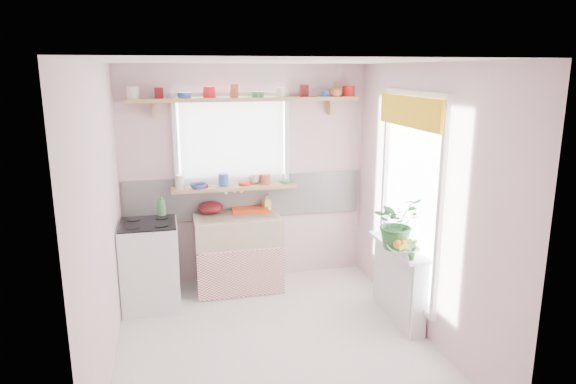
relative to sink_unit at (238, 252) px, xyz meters
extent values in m
plane|color=silver|center=(0.15, -1.29, -0.43)|extent=(3.20, 3.20, 0.00)
plane|color=white|center=(0.15, -1.29, 2.07)|extent=(3.20, 3.20, 0.00)
plane|color=beige|center=(0.15, 0.31, 0.82)|extent=(2.80, 0.00, 2.80)
plane|color=beige|center=(0.15, -2.89, 0.82)|extent=(2.80, 0.00, 2.80)
plane|color=beige|center=(-1.25, -1.29, 0.82)|extent=(0.00, 3.20, 3.20)
plane|color=beige|center=(1.55, -1.29, 0.82)|extent=(0.00, 3.20, 3.20)
cube|color=white|center=(0.15, 0.29, 0.57)|extent=(2.74, 0.03, 0.50)
cube|color=#D28791|center=(0.15, 0.29, 0.37)|extent=(2.74, 0.02, 0.12)
cube|color=white|center=(0.00, 0.30, 1.22)|extent=(1.20, 0.01, 1.00)
cube|color=white|center=(0.00, 0.24, 1.22)|extent=(1.15, 0.02, 0.95)
cube|color=white|center=(1.54, -1.09, 0.82)|extent=(0.01, 1.10, 1.90)
cube|color=yellow|center=(1.46, -1.09, 1.63)|extent=(0.03, 1.20, 0.28)
cube|color=white|center=(0.00, 0.01, -0.16)|extent=(0.85, 0.55, 0.55)
cube|color=#C34939|center=(0.00, -0.27, -0.16)|extent=(0.95, 0.02, 0.53)
cube|color=#C3AF8F|center=(0.00, 0.01, 0.27)|extent=(0.95, 0.55, 0.30)
cylinder|color=silver|center=(0.00, 0.26, 0.67)|extent=(0.03, 0.22, 0.03)
cube|color=white|center=(-0.95, -0.24, 0.02)|extent=(0.58, 0.58, 0.90)
cube|color=black|center=(-0.95, -0.24, 0.47)|extent=(0.56, 0.56, 0.02)
cylinder|color=black|center=(-1.09, -0.38, 0.49)|extent=(0.14, 0.14, 0.01)
cylinder|color=black|center=(-0.81, -0.38, 0.49)|extent=(0.14, 0.14, 0.01)
cylinder|color=black|center=(-1.09, -0.10, 0.49)|extent=(0.14, 0.14, 0.01)
cylinder|color=black|center=(-0.81, -0.10, 0.49)|extent=(0.14, 0.14, 0.01)
cube|color=white|center=(1.45, -1.09, -0.06)|extent=(0.15, 0.90, 0.75)
cube|color=white|center=(1.42, -1.09, 0.33)|extent=(0.22, 0.95, 0.03)
cube|color=tan|center=(0.00, 0.19, 0.71)|extent=(1.40, 0.22, 0.04)
cube|color=tan|center=(0.15, 0.18, 1.69)|extent=(2.52, 0.24, 0.04)
cylinder|color=silver|center=(-1.03, 0.18, 1.77)|extent=(0.11, 0.11, 0.12)
cylinder|color=#590F14|center=(-0.77, 0.18, 1.77)|extent=(0.11, 0.11, 0.12)
cylinder|color=#3359A5|center=(-0.51, 0.18, 1.74)|extent=(0.11, 0.11, 0.06)
cylinder|color=red|center=(-0.24, 0.18, 1.77)|extent=(0.11, 0.11, 0.12)
cylinder|color=#A55133|center=(0.02, 0.18, 1.77)|extent=(0.11, 0.11, 0.12)
cylinder|color=#3F7F4C|center=(0.28, 0.18, 1.74)|extent=(0.11, 0.11, 0.06)
cylinder|color=silver|center=(0.54, 0.18, 1.77)|extent=(0.11, 0.11, 0.12)
cylinder|color=#590F14|center=(0.81, 0.18, 1.77)|extent=(0.11, 0.11, 0.12)
cylinder|color=#3359A5|center=(1.07, 0.18, 1.74)|extent=(0.11, 0.11, 0.06)
cylinder|color=red|center=(1.33, 0.18, 1.77)|extent=(0.11, 0.11, 0.12)
cylinder|color=silver|center=(-0.62, 0.19, 0.79)|extent=(0.11, 0.11, 0.12)
cylinder|color=#590F14|center=(-0.37, 0.19, 0.79)|extent=(0.11, 0.11, 0.12)
cylinder|color=#3359A5|center=(-0.12, 0.19, 0.76)|extent=(0.11, 0.11, 0.06)
cylinder|color=red|center=(0.12, 0.19, 0.79)|extent=(0.11, 0.11, 0.12)
cylinder|color=#A55133|center=(0.37, 0.19, 0.79)|extent=(0.11, 0.11, 0.12)
cylinder|color=#3F7F4C|center=(0.62, 0.19, 0.76)|extent=(0.11, 0.11, 0.06)
cube|color=#E24014|center=(0.18, 0.21, 0.44)|extent=(0.43, 0.33, 0.04)
ellipsoid|color=#5F1014|center=(-0.27, 0.21, 0.48)|extent=(0.35, 0.35, 0.13)
imported|color=#266129|center=(1.36, -1.17, 0.60)|extent=(0.57, 0.54, 0.51)
imported|color=white|center=(1.36, -1.33, 0.38)|extent=(0.29, 0.29, 0.07)
imported|color=#2F6F2C|center=(1.36, -1.49, 0.44)|extent=(0.12, 0.10, 0.20)
imported|color=#D0BD5C|center=(0.37, 0.21, 0.51)|extent=(0.10, 0.10, 0.18)
imported|color=beige|center=(0.25, 0.25, 0.78)|extent=(0.15, 0.15, 0.11)
imported|color=#334CA7|center=(-0.40, 0.13, 0.76)|extent=(0.19, 0.19, 0.06)
imported|color=brown|center=(1.15, 0.12, 1.79)|extent=(0.18, 0.18, 0.16)
imported|color=#3D7A49|center=(-0.81, -0.02, 0.61)|extent=(0.11, 0.11, 0.25)
sphere|color=orange|center=(1.36, -1.33, 0.44)|extent=(0.08, 0.08, 0.08)
sphere|color=orange|center=(1.42, -1.30, 0.44)|extent=(0.08, 0.08, 0.08)
sphere|color=orange|center=(1.31, -1.31, 0.44)|extent=(0.08, 0.08, 0.08)
cylinder|color=gold|center=(1.38, -1.38, 0.45)|extent=(0.18, 0.04, 0.10)
camera|label=1|loc=(-0.71, -5.44, 2.01)|focal=32.00mm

